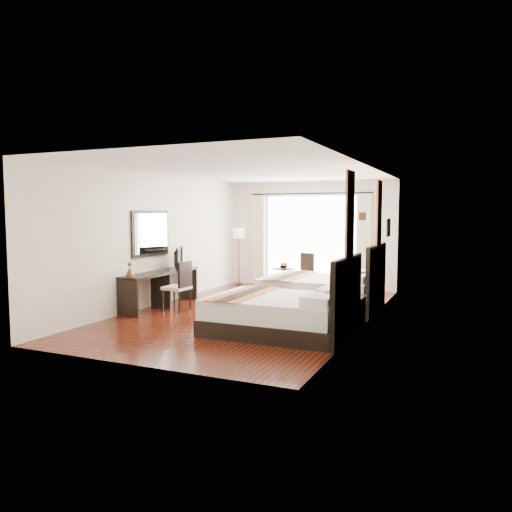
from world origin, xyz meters
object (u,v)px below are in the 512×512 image
at_px(bed_far, 324,290).
at_px(side_table, 284,279).
at_px(nightstand, 352,310).
at_px(console_desk, 161,289).
at_px(television, 176,258).
at_px(desk_chair, 178,296).
at_px(floor_lamp, 239,237).
at_px(bed_near, 284,313).
at_px(vase, 349,294).
at_px(fruit_bowl, 284,266).
at_px(window_chair, 303,279).
at_px(table_lamp, 352,281).

relative_size(bed_far, side_table, 3.97).
bearing_deg(nightstand, console_desk, -179.05).
relative_size(television, desk_chair, 0.82).
xyz_separation_m(floor_lamp, side_table, (1.50, -0.51, -1.02)).
relative_size(bed_near, vase, 16.65).
bearing_deg(nightstand, bed_near, -128.46).
xyz_separation_m(fruit_bowl, window_chair, (0.43, 0.26, -0.34)).
height_order(table_lamp, television, television).
bearing_deg(console_desk, bed_near, -18.10).
bearing_deg(desk_chair, vase, -177.37).
distance_m(bed_far, console_desk, 3.44).
bearing_deg(side_table, fruit_bowl, 111.29).
xyz_separation_m(console_desk, window_chair, (2.01, 3.37, -0.09)).
bearing_deg(fruit_bowl, bed_near, -69.19).
relative_size(nightstand, table_lamp, 1.35).
distance_m(television, side_table, 3.06).
xyz_separation_m(console_desk, floor_lamp, (0.08, 3.59, 0.94)).
relative_size(bed_far, fruit_bowl, 9.84).
bearing_deg(television, bed_near, -141.42).
relative_size(vase, desk_chair, 0.14).
relative_size(nightstand, fruit_bowl, 2.17).
height_order(vase, window_chair, window_chair).
height_order(table_lamp, vase, table_lamp).
xyz_separation_m(nightstand, console_desk, (-4.02, -0.07, 0.13)).
relative_size(table_lamp, fruit_bowl, 1.61).
bearing_deg(vase, side_table, 127.11).
bearing_deg(window_chair, console_desk, -12.51).
height_order(desk_chair, window_chair, desk_chair).
bearing_deg(window_chair, side_table, -38.44).
bearing_deg(bed_near, table_lamp, 53.43).
bearing_deg(bed_far, floor_lamp, 144.91).
relative_size(television, fruit_bowl, 3.44).
distance_m(bed_near, television, 3.57).
bearing_deg(floor_lamp, nightstand, -41.84).
bearing_deg(floor_lamp, table_lamp, -41.58).
relative_size(fruit_bowl, window_chair, 0.25).
xyz_separation_m(nightstand, fruit_bowl, (-2.44, 3.03, 0.38)).
relative_size(table_lamp, side_table, 0.65).
relative_size(television, window_chair, 0.87).
xyz_separation_m(vase, fruit_bowl, (-2.43, 3.22, 0.06)).
xyz_separation_m(bed_far, television, (-3.09, -0.91, 0.65)).
height_order(bed_far, side_table, bed_far).
distance_m(table_lamp, desk_chair, 3.52).
xyz_separation_m(television, floor_lamp, (0.06, 3.04, 0.33)).
distance_m(table_lamp, fruit_bowl, 3.84).
height_order(nightstand, fruit_bowl, fruit_bowl).
distance_m(bed_near, side_table, 4.40).
xyz_separation_m(desk_chair, floor_lamp, (-0.44, 3.76, 1.01)).
bearing_deg(vase, desk_chair, -179.15).
bearing_deg(window_chair, desk_chair, -4.44).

